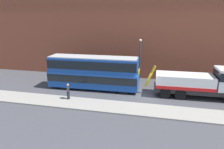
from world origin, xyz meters
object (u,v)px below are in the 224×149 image
Objects in this scene: recovery_tow_truck at (201,82)px; street_lamp at (140,57)px; pedestrian_onlooker at (68,92)px; double_decker_bus at (93,71)px.

recovery_tow_truck is 8.49m from street_lamp.
double_decker_bus is at bearing 42.56° from pedestrian_onlooker.
street_lamp is at bearing 24.27° from pedestrian_onlooker.
recovery_tow_truck is 5.95× the size of pedestrian_onlooker.
street_lamp reaches higher than recovery_tow_truck.
street_lamp is (6.70, 8.33, 2.49)m from pedestrian_onlooker.
double_decker_bus is 6.48× the size of pedestrian_onlooker.
double_decker_bus is 4.47m from pedestrian_onlooker.
street_lamp reaches higher than pedestrian_onlooker.
double_decker_bus is 6.86m from street_lamp.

